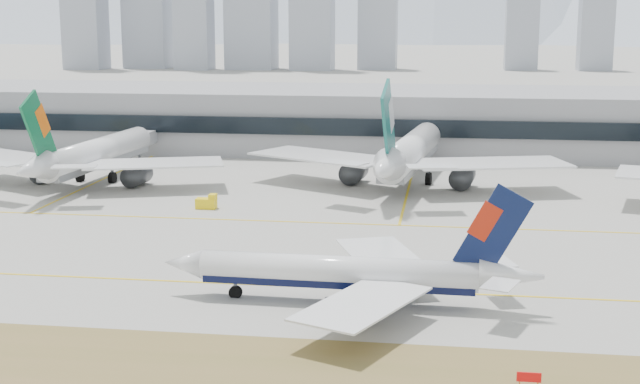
% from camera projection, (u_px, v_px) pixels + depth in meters
% --- Properties ---
extents(ground, '(3000.00, 3000.00, 0.00)m').
position_uv_depth(ground, '(280.00, 274.00, 115.81)').
color(ground, gray).
rests_on(ground, ground).
extents(taxiing_airliner, '(44.67, 38.85, 15.02)m').
position_uv_depth(taxiing_airliner, '(351.00, 274.00, 103.29)').
color(taxiing_airliner, white).
rests_on(taxiing_airliner, ground).
extents(widebody_eva, '(58.04, 56.90, 20.73)m').
position_uv_depth(widebody_eva, '(93.00, 156.00, 178.57)').
color(widebody_eva, white).
rests_on(widebody_eva, ground).
extents(widebody_cathay, '(63.92, 62.95, 22.93)m').
position_uv_depth(widebody_cathay, '(409.00, 154.00, 176.66)').
color(widebody_cathay, white).
rests_on(widebody_cathay, ground).
extents(terminal, '(280.00, 43.10, 15.00)m').
position_uv_depth(terminal, '(364.00, 119.00, 225.87)').
color(terminal, gray).
rests_on(terminal, ground).
extents(hold_sign_right, '(2.20, 0.15, 1.35)m').
position_uv_depth(hold_sign_right, '(529.00, 377.00, 80.47)').
color(hold_sign_right, red).
rests_on(hold_sign_right, ground).
extents(gse_b, '(3.55, 2.00, 2.60)m').
position_uv_depth(gse_b, '(207.00, 203.00, 155.41)').
color(gse_b, yellow).
rests_on(gse_b, ground).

